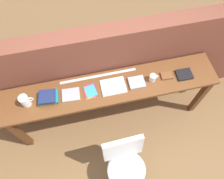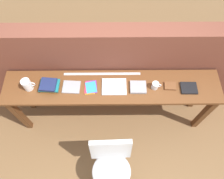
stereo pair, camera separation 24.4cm
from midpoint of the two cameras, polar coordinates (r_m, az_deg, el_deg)
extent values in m
plane|color=brown|center=(3.19, 2.27, -11.91)|extent=(40.00, 40.00, 0.00)
cube|color=brown|center=(2.80, 2.43, 5.02)|extent=(6.00, 0.20, 1.43)
cube|color=brown|center=(2.50, 2.77, 0.32)|extent=(2.50, 0.44, 0.04)
cube|color=#5B341A|center=(3.02, -20.83, -6.52)|extent=(0.07, 0.07, 0.84)
cube|color=#5B341A|center=(3.12, 25.00, -6.01)|extent=(0.07, 0.07, 0.84)
cube|color=#5B341A|center=(3.15, -19.90, -1.12)|extent=(0.07, 0.07, 0.84)
cube|color=#5B341A|center=(3.24, 23.83, -0.80)|extent=(0.07, 0.07, 0.84)
ellipsoid|color=silver|center=(2.63, 2.69, -20.86)|extent=(0.45, 0.43, 0.08)
cube|color=silver|center=(2.42, 2.65, -15.68)|extent=(0.44, 0.12, 0.40)
cylinder|color=#B2B2B7|center=(2.89, -1.16, -18.52)|extent=(0.02, 0.02, 0.41)
cylinder|color=#B2B2B7|center=(2.91, 5.70, -18.20)|extent=(0.02, 0.02, 0.41)
cylinder|color=white|center=(2.54, -18.80, 0.96)|extent=(0.10, 0.10, 0.15)
cone|color=white|center=(2.46, -19.48, 1.34)|extent=(0.04, 0.03, 0.04)
torus|color=white|center=(2.52, -17.61, 1.09)|extent=(0.07, 0.01, 0.07)
cube|color=gold|center=(2.53, -13.45, 0.42)|extent=(0.18, 0.15, 0.03)
cube|color=#19757A|center=(2.50, -13.40, 0.80)|extent=(0.23, 0.18, 0.02)
cube|color=navy|center=(2.48, -13.67, 0.98)|extent=(0.19, 0.18, 0.03)
cube|color=#9E9EA3|center=(2.49, -7.84, 0.38)|extent=(0.21, 0.17, 0.02)
cube|color=yellow|center=(2.47, -3.07, 0.16)|extent=(0.12, 0.16, 0.00)
cube|color=purple|center=(2.48, -2.62, 0.42)|extent=(0.14, 0.17, 0.00)
cube|color=#E5334C|center=(2.47, -3.19, 0.28)|extent=(0.11, 0.16, 0.00)
cube|color=#3399D8|center=(2.47, -2.71, 0.33)|extent=(0.14, 0.16, 0.00)
cube|color=white|center=(2.47, 3.38, 0.48)|extent=(0.28, 0.21, 0.02)
cube|color=#9E9EA3|center=(2.49, 9.63, 0.34)|extent=(0.18, 0.16, 0.03)
cylinder|color=white|center=(2.51, 13.94, 0.77)|extent=(0.08, 0.08, 0.09)
torus|color=white|center=(2.52, 14.91, 0.77)|extent=(0.06, 0.01, 0.06)
cube|color=brown|center=(2.59, 17.59, 0.64)|extent=(0.14, 0.11, 0.02)
cube|color=black|center=(2.65, 21.94, 0.10)|extent=(0.18, 0.15, 0.03)
cube|color=silver|center=(2.56, 0.10, 3.87)|extent=(0.90, 0.03, 0.00)
camera|label=1|loc=(0.12, -87.13, 5.34)|focal=35.00mm
camera|label=2|loc=(0.12, 92.87, -5.34)|focal=35.00mm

